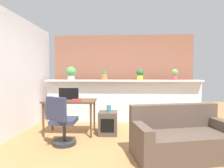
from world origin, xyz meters
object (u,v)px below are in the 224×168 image
at_px(book_on_desk, 77,100).
at_px(potted_plant_2, 140,74).
at_px(potted_plant_3, 175,74).
at_px(side_cube_shelf, 108,123).
at_px(office_chair, 62,125).
at_px(couch, 181,138).
at_px(tv_monitor, 69,94).
at_px(potted_plant_1, 104,75).
at_px(vase_on_shelf, 109,109).
at_px(potted_plant_0, 71,73).
at_px(desk, 70,104).

bearing_deg(book_on_desk, potted_plant_2, 40.02).
bearing_deg(potted_plant_3, side_cube_shelf, -148.31).
relative_size(office_chair, couch, 0.54).
distance_m(tv_monitor, book_on_desk, 0.34).
bearing_deg(potted_plant_3, couch, -102.63).
bearing_deg(potted_plant_1, book_on_desk, -112.08).
xyz_separation_m(vase_on_shelf, couch, (1.23, -0.99, -0.29)).
xyz_separation_m(potted_plant_2, tv_monitor, (-1.68, -0.99, -0.44)).
relative_size(potted_plant_3, office_chair, 0.32).
relative_size(vase_on_shelf, book_on_desk, 0.80).
relative_size(potted_plant_0, vase_on_shelf, 2.42).
height_order(potted_plant_0, book_on_desk, potted_plant_0).
height_order(side_cube_shelf, book_on_desk, book_on_desk).
relative_size(potted_plant_2, potted_plant_3, 0.99).
bearing_deg(potted_plant_1, couch, -55.36).
height_order(potted_plant_1, office_chair, potted_plant_1).
relative_size(tv_monitor, couch, 0.26).
xyz_separation_m(desk, tv_monitor, (-0.05, 0.08, 0.21)).
relative_size(potted_plant_1, potted_plant_2, 1.17).
bearing_deg(potted_plant_2, office_chair, -132.49).
distance_m(tv_monitor, couch, 2.48).
bearing_deg(office_chair, potted_plant_0, 99.48).
distance_m(potted_plant_2, potted_plant_3, 0.92).
bearing_deg(side_cube_shelf, vase_on_shelf, -49.84).
bearing_deg(office_chair, desk, 92.86).
bearing_deg(book_on_desk, potted_plant_1, 67.92).
distance_m(vase_on_shelf, couch, 1.61).
height_order(desk, vase_on_shelf, desk).
distance_m(potted_plant_3, side_cube_shelf, 2.29).
height_order(office_chair, book_on_desk, office_chair).
relative_size(office_chair, book_on_desk, 4.81).
bearing_deg(vase_on_shelf, office_chair, -142.16).
bearing_deg(office_chair, tv_monitor, 96.32).
xyz_separation_m(desk, vase_on_shelf, (0.86, -0.03, -0.09)).
xyz_separation_m(office_chair, book_on_desk, (0.15, 0.53, 0.38)).
xyz_separation_m(side_cube_shelf, couch, (1.25, -1.01, 0.03)).
distance_m(office_chair, couch, 2.09).
distance_m(potted_plant_3, book_on_desk, 2.72).
relative_size(potted_plant_3, tv_monitor, 0.67).
bearing_deg(book_on_desk, potted_plant_3, 26.82).
xyz_separation_m(office_chair, vase_on_shelf, (0.83, 0.64, 0.19)).
xyz_separation_m(side_cube_shelf, vase_on_shelf, (0.02, -0.03, 0.33)).
relative_size(potted_plant_0, side_cube_shelf, 0.73).
height_order(potted_plant_2, side_cube_shelf, potted_plant_2).
bearing_deg(desk, office_chair, -87.14).
bearing_deg(potted_plant_3, vase_on_shelf, -147.36).
bearing_deg(potted_plant_0, book_on_desk, -69.93).
xyz_separation_m(potted_plant_3, office_chair, (-2.52, -1.73, -0.94)).
relative_size(potted_plant_3, couch, 0.17).
height_order(vase_on_shelf, couch, couch).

